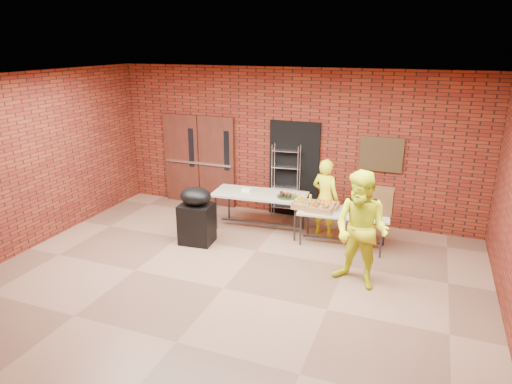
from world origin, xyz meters
TOP-DOWN VIEW (x-y plane):
  - room at (0.00, 0.00)m, footprint 8.08×7.08m
  - double_doors at (-2.20, 3.44)m, footprint 1.78×0.12m
  - dark_doorway at (0.10, 3.46)m, footprint 1.10×0.06m
  - bronze_plaque at (1.90, 3.45)m, footprint 0.85×0.04m
  - wire_rack at (-0.04, 3.32)m, footprint 0.61×0.26m
  - table_left at (-0.31, 2.45)m, footprint 1.94×0.92m
  - table_right at (1.43, 2.26)m, footprint 1.72×0.85m
  - basket_bananas at (0.71, 2.21)m, footprint 0.49×0.38m
  - basket_oranges at (1.10, 2.35)m, footprint 0.41×0.32m
  - basket_apples at (1.00, 2.14)m, footprint 0.49×0.38m
  - muffin_tray at (0.28, 2.43)m, footprint 0.42×0.42m
  - napkin_box at (-0.62, 2.48)m, footprint 0.18×0.12m
  - coffee_dispenser at (2.10, 2.43)m, footprint 0.36×0.32m
  - cup_stack_front at (1.67, 2.13)m, footprint 0.08×0.08m
  - cup_stack_mid at (1.85, 2.03)m, footprint 0.08×0.08m
  - cup_stack_back at (1.72, 2.31)m, footprint 0.09×0.09m
  - covered_grill at (-1.20, 1.39)m, footprint 0.65×0.56m
  - volunteer_woman at (0.99, 2.64)m, footprint 0.66×0.54m
  - volunteer_man at (1.94, 0.89)m, footprint 1.10×0.98m

SIDE VIEW (x-z plane):
  - covered_grill at x=-1.20m, z-range 0.00..1.11m
  - table_right at x=1.43m, z-range 0.28..0.97m
  - table_left at x=-0.31m, z-range 0.32..1.10m
  - basket_oranges at x=1.10m, z-range 0.68..0.80m
  - basket_bananas at x=0.71m, z-range 0.67..0.83m
  - basket_apples at x=1.00m, z-range 0.67..0.83m
  - volunteer_woman at x=0.99m, z-range 0.00..1.56m
  - cup_stack_front at x=1.67m, z-range 0.68..0.92m
  - cup_stack_mid at x=1.85m, z-range 0.68..0.93m
  - napkin_box at x=-0.62m, z-range 0.78..0.84m
  - wire_rack at x=-0.04m, z-range 0.00..1.62m
  - cup_stack_back at x=1.72m, z-range 0.68..0.95m
  - muffin_tray at x=0.28m, z-range 0.77..0.88m
  - coffee_dispenser at x=2.10m, z-range 0.68..1.16m
  - volunteer_man at x=1.94m, z-range 0.00..1.87m
  - dark_doorway at x=0.10m, z-range 0.00..2.10m
  - double_doors at x=-2.20m, z-range 0.00..2.10m
  - bronze_plaque at x=1.90m, z-range 1.20..1.90m
  - room at x=0.00m, z-range -0.04..3.24m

